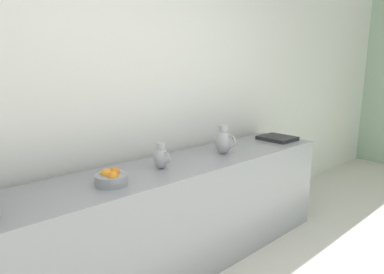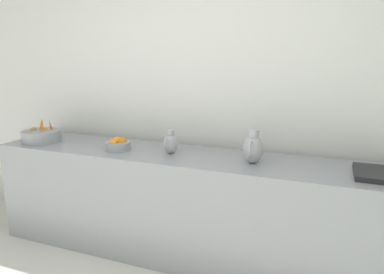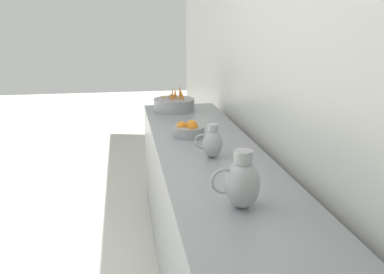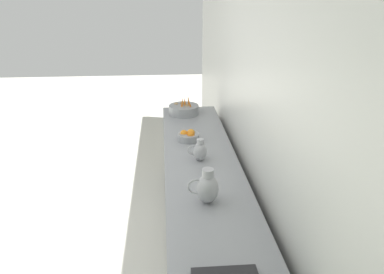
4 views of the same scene
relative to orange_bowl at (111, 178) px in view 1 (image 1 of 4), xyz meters
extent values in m
cube|color=silver|center=(-0.51, 1.04, 0.57)|extent=(0.10, 8.26, 3.00)
cube|color=gray|center=(-0.08, 0.54, -0.49)|extent=(0.64, 3.26, 0.89)
cylinder|color=gray|center=(0.00, 0.00, -0.01)|extent=(0.21, 0.21, 0.07)
sphere|color=orange|center=(-0.02, -0.02, 0.02)|extent=(0.08, 0.08, 0.08)
sphere|color=orange|center=(0.05, -0.01, 0.02)|extent=(0.07, 0.07, 0.07)
sphere|color=orange|center=(-0.02, 0.03, 0.02)|extent=(0.08, 0.08, 0.08)
ellipsoid|color=#A3A3A8|center=(-0.05, 1.13, 0.06)|extent=(0.15, 0.15, 0.21)
cylinder|color=#A3A3A8|center=(-0.05, 1.13, 0.18)|extent=(0.08, 0.08, 0.06)
torus|color=#A3A3A8|center=(0.03, 1.13, 0.08)|extent=(0.11, 0.01, 0.11)
ellipsoid|color=#A3A3A8|center=(-0.07, 0.45, 0.04)|extent=(0.12, 0.12, 0.16)
cylinder|color=#A3A3A8|center=(-0.07, 0.45, 0.13)|extent=(0.06, 0.06, 0.04)
torus|color=#A3A3A8|center=(0.00, 0.45, 0.05)|extent=(0.09, 0.01, 0.09)
cube|color=#232326|center=(-0.05, 1.96, -0.03)|extent=(0.34, 0.30, 0.04)
camera|label=1|loc=(1.88, -1.00, 0.71)|focal=31.35mm
camera|label=2|loc=(2.44, 1.63, 0.72)|focal=33.02mm
camera|label=3|loc=(0.43, 2.72, 0.74)|focal=39.59mm
camera|label=4|loc=(0.23, 3.33, 1.33)|focal=34.79mm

